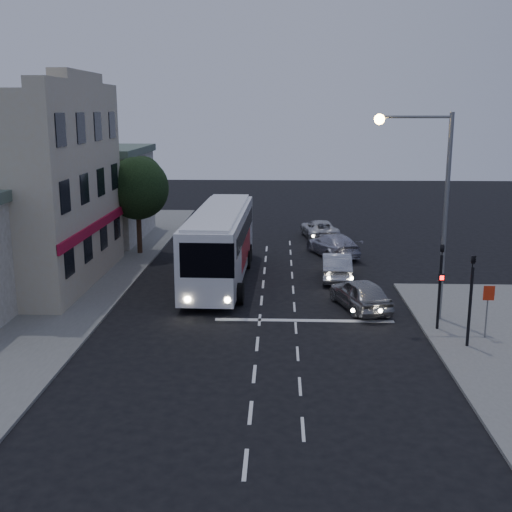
{
  "coord_description": "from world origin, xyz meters",
  "views": [
    {
      "loc": [
        0.85,
        -25.36,
        9.24
      ],
      "look_at": [
        -0.28,
        5.26,
        2.2
      ],
      "focal_mm": 45.0,
      "sensor_mm": 36.0,
      "label": 1
    }
  ],
  "objects_px": {
    "car_suv": "(360,294)",
    "tour_bus": "(220,242)",
    "car_sedan_c": "(320,229)",
    "car_sedan_b": "(333,245)",
    "traffic_signal_side": "(471,290)",
    "car_sedan_a": "(337,266)",
    "streetlight": "(431,193)",
    "regulatory_sign": "(488,303)",
    "street_tree": "(137,185)",
    "traffic_signal_main": "(441,276)"
  },
  "relations": [
    {
      "from": "car_sedan_a",
      "to": "traffic_signal_side",
      "type": "relative_size",
      "value": 1.09
    },
    {
      "from": "car_sedan_c",
      "to": "traffic_signal_main",
      "type": "height_order",
      "value": "traffic_signal_main"
    },
    {
      "from": "streetlight",
      "to": "street_tree",
      "type": "relative_size",
      "value": 1.45
    },
    {
      "from": "street_tree",
      "to": "traffic_signal_side",
      "type": "bearing_deg",
      "value": -44.5
    },
    {
      "from": "car_sedan_b",
      "to": "traffic_signal_side",
      "type": "xyz_separation_m",
      "value": [
        4.0,
        -16.2,
        1.69
      ]
    },
    {
      "from": "tour_bus",
      "to": "traffic_signal_side",
      "type": "bearing_deg",
      "value": -41.87
    },
    {
      "from": "tour_bus",
      "to": "street_tree",
      "type": "bearing_deg",
      "value": 134.65
    },
    {
      "from": "traffic_signal_main",
      "to": "streetlight",
      "type": "bearing_deg",
      "value": 100.2
    },
    {
      "from": "car_suv",
      "to": "traffic_signal_side",
      "type": "height_order",
      "value": "traffic_signal_side"
    },
    {
      "from": "car_sedan_c",
      "to": "regulatory_sign",
      "type": "bearing_deg",
      "value": 97.41
    },
    {
      "from": "streetlight",
      "to": "street_tree",
      "type": "distance_m",
      "value": 20.19
    },
    {
      "from": "tour_bus",
      "to": "car_sedan_b",
      "type": "bearing_deg",
      "value": 44.04
    },
    {
      "from": "tour_bus",
      "to": "car_suv",
      "type": "bearing_deg",
      "value": -34.12
    },
    {
      "from": "car_sedan_b",
      "to": "traffic_signal_side",
      "type": "relative_size",
      "value": 1.23
    },
    {
      "from": "car_suv",
      "to": "tour_bus",
      "type": "bearing_deg",
      "value": -51.46
    },
    {
      "from": "car_suv",
      "to": "streetlight",
      "type": "distance_m",
      "value": 5.87
    },
    {
      "from": "regulatory_sign",
      "to": "streetlight",
      "type": "xyz_separation_m",
      "value": [
        -1.96,
        2.44,
        4.14
      ]
    },
    {
      "from": "traffic_signal_main",
      "to": "streetlight",
      "type": "relative_size",
      "value": 0.46
    },
    {
      "from": "car_sedan_a",
      "to": "regulatory_sign",
      "type": "height_order",
      "value": "regulatory_sign"
    },
    {
      "from": "car_sedan_a",
      "to": "car_sedan_b",
      "type": "xyz_separation_m",
      "value": [
        0.26,
        5.69,
        -0.01
      ]
    },
    {
      "from": "tour_bus",
      "to": "streetlight",
      "type": "height_order",
      "value": "streetlight"
    },
    {
      "from": "car_suv",
      "to": "car_sedan_b",
      "type": "xyz_separation_m",
      "value": [
        -0.39,
        11.2,
        -0.01
      ]
    },
    {
      "from": "traffic_signal_main",
      "to": "streetlight",
      "type": "distance_m",
      "value": 3.61
    },
    {
      "from": "car_sedan_a",
      "to": "regulatory_sign",
      "type": "relative_size",
      "value": 2.03
    },
    {
      "from": "car_sedan_c",
      "to": "traffic_signal_side",
      "type": "bearing_deg",
      "value": 94.31
    },
    {
      "from": "car_sedan_b",
      "to": "street_tree",
      "type": "xyz_separation_m",
      "value": [
        -12.51,
        0.03,
        3.77
      ]
    },
    {
      "from": "traffic_signal_main",
      "to": "street_tree",
      "type": "distance_m",
      "value": 21.38
    },
    {
      "from": "car_sedan_b",
      "to": "car_sedan_c",
      "type": "xyz_separation_m",
      "value": [
        -0.51,
        5.79,
        -0.05
      ]
    },
    {
      "from": "tour_bus",
      "to": "traffic_signal_main",
      "type": "xyz_separation_m",
      "value": [
        9.98,
        -8.06,
        0.28
      ]
    },
    {
      "from": "traffic_signal_side",
      "to": "car_sedan_a",
      "type": "bearing_deg",
      "value": 112.06
    },
    {
      "from": "car_suv",
      "to": "car_sedan_c",
      "type": "xyz_separation_m",
      "value": [
        -0.9,
        16.98,
        -0.07
      ]
    },
    {
      "from": "car_sedan_b",
      "to": "traffic_signal_main",
      "type": "relative_size",
      "value": 1.23
    },
    {
      "from": "car_sedan_a",
      "to": "street_tree",
      "type": "bearing_deg",
      "value": -22.18
    },
    {
      "from": "tour_bus",
      "to": "street_tree",
      "type": "relative_size",
      "value": 2.09
    },
    {
      "from": "car_sedan_c",
      "to": "streetlight",
      "type": "height_order",
      "value": "streetlight"
    },
    {
      "from": "car_sedan_a",
      "to": "streetlight",
      "type": "xyz_separation_m",
      "value": [
        3.3,
        -7.11,
        5.0
      ]
    },
    {
      "from": "car_sedan_b",
      "to": "traffic_signal_side",
      "type": "height_order",
      "value": "traffic_signal_side"
    },
    {
      "from": "car_suv",
      "to": "streetlight",
      "type": "xyz_separation_m",
      "value": [
        2.66,
        -1.6,
        4.99
      ]
    },
    {
      "from": "streetlight",
      "to": "car_suv",
      "type": "bearing_deg",
      "value": 148.93
    },
    {
      "from": "traffic_signal_main",
      "to": "regulatory_sign",
      "type": "bearing_deg",
      "value": -30.84
    },
    {
      "from": "car_suv",
      "to": "car_sedan_b",
      "type": "height_order",
      "value": "car_suv"
    },
    {
      "from": "car_sedan_b",
      "to": "street_tree",
      "type": "relative_size",
      "value": 0.81
    },
    {
      "from": "car_sedan_b",
      "to": "regulatory_sign",
      "type": "bearing_deg",
      "value": 88.45
    },
    {
      "from": "car_suv",
      "to": "streetlight",
      "type": "bearing_deg",
      "value": 132.95
    },
    {
      "from": "tour_bus",
      "to": "car_suv",
      "type": "xyz_separation_m",
      "value": [
        7.07,
        -5.04,
        -1.39
      ]
    },
    {
      "from": "car_suv",
      "to": "car_sedan_b",
      "type": "relative_size",
      "value": 0.87
    },
    {
      "from": "traffic_signal_main",
      "to": "traffic_signal_side",
      "type": "height_order",
      "value": "same"
    },
    {
      "from": "car_sedan_b",
      "to": "street_tree",
      "type": "height_order",
      "value": "street_tree"
    },
    {
      "from": "car_suv",
      "to": "street_tree",
      "type": "height_order",
      "value": "street_tree"
    },
    {
      "from": "car_sedan_a",
      "to": "car_sedan_c",
      "type": "distance_m",
      "value": 11.48
    }
  ]
}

